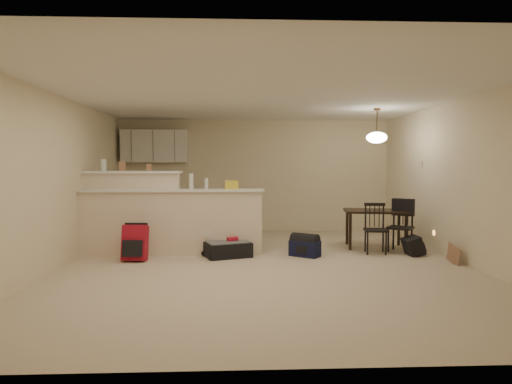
{
  "coord_description": "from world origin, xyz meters",
  "views": [
    {
      "loc": [
        -0.43,
        -6.73,
        1.49
      ],
      "look_at": [
        -0.1,
        0.7,
        1.05
      ],
      "focal_mm": 32.0,
      "sensor_mm": 36.0,
      "label": 1
    }
  ],
  "objects": [
    {
      "name": "black_daypack",
      "position": [
        2.5,
        0.61,
        0.15
      ],
      "size": [
        0.24,
        0.34,
        0.3
      ],
      "primitive_type": "cube",
      "rotation": [
        0.0,
        0.0,
        1.58
      ],
      "color": "black",
      "rests_on": "ground"
    },
    {
      "name": "dining_table",
      "position": [
        2.08,
        1.33,
        0.6
      ],
      "size": [
        1.19,
        0.88,
        0.68
      ],
      "rotation": [
        0.0,
        0.0,
        -0.15
      ],
      "color": "black",
      "rests_on": "ground"
    },
    {
      "name": "navy_duffel",
      "position": [
        0.7,
        0.61,
        0.13
      ],
      "size": [
        0.53,
        0.48,
        0.26
      ],
      "primitive_type": "cube",
      "rotation": [
        0.0,
        0.0,
        -0.61
      ],
      "color": "#101433",
      "rests_on": "ground"
    },
    {
      "name": "upper_cabinets",
      "position": [
        -2.2,
        3.32,
        1.9
      ],
      "size": [
        1.4,
        0.34,
        0.7
      ],
      "primitive_type": "cube",
      "color": "white",
      "rests_on": "room"
    },
    {
      "name": "breakfast_bar",
      "position": [
        -1.76,
        0.98,
        0.61
      ],
      "size": [
        3.08,
        0.58,
        1.39
      ],
      "color": "beige",
      "rests_on": "ground"
    },
    {
      "name": "suitcase",
      "position": [
        -0.56,
        0.61,
        0.12
      ],
      "size": [
        0.82,
        0.67,
        0.24
      ],
      "primitive_type": "cube",
      "rotation": [
        0.0,
        0.0,
        0.35
      ],
      "color": "black",
      "rests_on": "ground"
    },
    {
      "name": "bottle_b",
      "position": [
        -0.92,
        0.9,
        1.18
      ],
      "size": [
        0.06,
        0.06,
        0.18
      ],
      "primitive_type": "cylinder",
      "color": "silver",
      "rests_on": "breakfast_bar"
    },
    {
      "name": "dining_chair_far",
      "position": [
        2.39,
        0.91,
        0.44
      ],
      "size": [
        0.53,
        0.53,
        0.89
      ],
      "primitive_type": null,
      "rotation": [
        0.0,
        0.0,
        -0.62
      ],
      "color": "black",
      "rests_on": "ground"
    },
    {
      "name": "room",
      "position": [
        0.0,
        0.0,
        1.25
      ],
      "size": [
        7.0,
        7.02,
        2.5
      ],
      "color": "beige",
      "rests_on": "ground"
    },
    {
      "name": "jar",
      "position": [
        -2.67,
        1.12,
        1.49
      ],
      "size": [
        0.1,
        0.1,
        0.2
      ],
      "primitive_type": "cylinder",
      "color": "silver",
      "rests_on": "breakfast_bar"
    },
    {
      "name": "kitchen_counter",
      "position": [
        -2.0,
        3.19,
        0.45
      ],
      "size": [
        1.8,
        0.6,
        0.9
      ],
      "primitive_type": "cube",
      "color": "white",
      "rests_on": "ground"
    },
    {
      "name": "pendant_lamp",
      "position": [
        2.08,
        1.33,
        1.99
      ],
      "size": [
        0.36,
        0.36,
        0.62
      ],
      "color": "brown",
      "rests_on": "room"
    },
    {
      "name": "small_box",
      "position": [
        -1.91,
        1.12,
        1.45
      ],
      "size": [
        0.08,
        0.06,
        0.12
      ],
      "primitive_type": "cube",
      "color": "#9E7051",
      "rests_on": "breakfast_bar"
    },
    {
      "name": "thermostat",
      "position": [
        2.98,
        1.55,
        1.5
      ],
      "size": [
        0.02,
        0.12,
        0.12
      ],
      "primitive_type": "cube",
      "color": "beige",
      "rests_on": "room"
    },
    {
      "name": "cereal_box",
      "position": [
        -2.36,
        1.12,
        1.47
      ],
      "size": [
        0.1,
        0.07,
        0.16
      ],
      "primitive_type": "cube",
      "color": "#9E7051",
      "rests_on": "breakfast_bar"
    },
    {
      "name": "bag_lump",
      "position": [
        -0.5,
        0.9,
        1.16
      ],
      "size": [
        0.22,
        0.18,
        0.14
      ],
      "primitive_type": "cube",
      "color": "#9E7051",
      "rests_on": "breakfast_bar"
    },
    {
      "name": "cardboard_sheet",
      "position": [
        2.85,
        -0.07,
        0.14
      ],
      "size": [
        0.02,
        0.37,
        0.28
      ],
      "primitive_type": "cube",
      "rotation": [
        0.0,
        0.0,
        1.59
      ],
      "color": "#9E7051",
      "rests_on": "ground"
    },
    {
      "name": "red_backpack",
      "position": [
        -2.0,
        0.39,
        0.28
      ],
      "size": [
        0.38,
        0.25,
        0.55
      ],
      "primitive_type": "cube",
      "rotation": [
        0.0,
        0.0,
        -0.06
      ],
      "color": "#AC1326",
      "rests_on": "ground"
    },
    {
      "name": "bottle_a",
      "position": [
        -1.17,
        0.9,
        1.22
      ],
      "size": [
        0.07,
        0.07,
        0.26
      ],
      "primitive_type": "cylinder",
      "color": "silver",
      "rests_on": "breakfast_bar"
    },
    {
      "name": "dining_chair_near",
      "position": [
        1.92,
        0.8,
        0.42
      ],
      "size": [
        0.42,
        0.4,
        0.84
      ],
      "primitive_type": null,
      "rotation": [
        0.0,
        0.0,
        -0.15
      ],
      "color": "black",
      "rests_on": "ground"
    }
  ]
}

